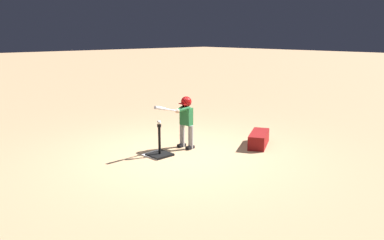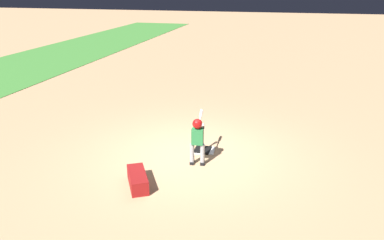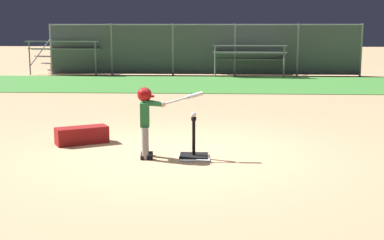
# 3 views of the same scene
# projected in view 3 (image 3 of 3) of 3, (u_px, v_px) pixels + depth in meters

# --- Properties ---
(ground_plane) EXTENTS (90.00, 90.00, 0.00)m
(ground_plane) POSITION_uv_depth(u_px,v_px,m) (176.00, 154.00, 8.11)
(ground_plane) COLOR tan
(grass_outfield_strip) EXTENTS (56.00, 5.31, 0.02)m
(grass_outfield_strip) POSITION_uv_depth(u_px,v_px,m) (201.00, 84.00, 17.96)
(grass_outfield_strip) COLOR #3D7F33
(grass_outfield_strip) RESTS_ON ground_plane
(backstop_fence) EXTENTS (12.35, 0.08, 2.03)m
(backstop_fence) POSITION_uv_depth(u_px,v_px,m) (204.00, 48.00, 21.10)
(backstop_fence) COLOR #9E9EA3
(backstop_fence) RESTS_ON ground_plane
(home_plate) EXTENTS (0.47, 0.47, 0.02)m
(home_plate) POSITION_uv_depth(u_px,v_px,m) (194.00, 158.00, 7.81)
(home_plate) COLOR white
(home_plate) RESTS_ON ground_plane
(batting_tee) EXTENTS (0.41, 0.37, 0.60)m
(batting_tee) POSITION_uv_depth(u_px,v_px,m) (194.00, 152.00, 7.85)
(batting_tee) COLOR black
(batting_tee) RESTS_ON ground_plane
(batter_child) EXTENTS (0.96, 0.34, 1.04)m
(batter_child) POSITION_uv_depth(u_px,v_px,m) (147.00, 114.00, 7.75)
(batter_child) COLOR gray
(batter_child) RESTS_ON ground_plane
(baseball) EXTENTS (0.07, 0.07, 0.07)m
(baseball) POSITION_uv_depth(u_px,v_px,m) (194.00, 115.00, 7.76)
(baseball) COLOR white
(baseball) RESTS_ON batting_tee
(bleachers_far_left) EXTENTS (3.17, 2.58, 1.37)m
(bleachers_far_left) POSITION_uv_depth(u_px,v_px,m) (72.00, 57.00, 22.15)
(bleachers_far_left) COLOR gray
(bleachers_far_left) RESTS_ON ground_plane
(bleachers_center) EXTENTS (2.97, 2.45, 1.24)m
(bleachers_center) POSITION_uv_depth(u_px,v_px,m) (250.00, 60.00, 21.20)
(bleachers_center) COLOR gray
(bleachers_center) RESTS_ON ground_plane
(equipment_bag) EXTENTS (0.89, 0.69, 0.28)m
(equipment_bag) POSITION_uv_depth(u_px,v_px,m) (82.00, 135.00, 8.78)
(equipment_bag) COLOR maroon
(equipment_bag) RESTS_ON ground_plane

